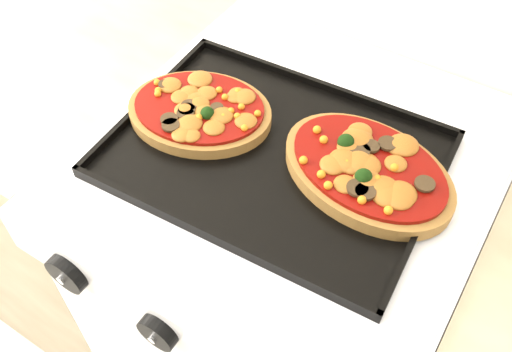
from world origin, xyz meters
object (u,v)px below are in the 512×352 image
Objects in this scene: stove at (284,292)px; baking_tray at (274,153)px; pizza_left at (199,110)px; pizza_right at (368,169)px.

stove is 1.93× the size of baking_tray.
pizza_right reaches higher than pizza_left.
pizza_left is 0.28m from pizza_right.
pizza_left is (-0.14, 0.01, 0.01)m from baking_tray.
baking_tray is (-0.02, -0.04, 0.47)m from stove.
baking_tray is 0.14m from pizza_left.
pizza_left is 0.87× the size of pizza_right.
baking_tray is 2.08× the size of pizza_left.
stove is 4.01× the size of pizza_left.
pizza_left is at bearing 174.81° from baking_tray.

